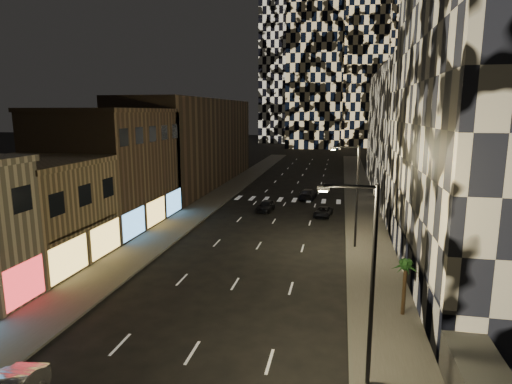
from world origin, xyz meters
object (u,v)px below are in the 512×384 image
at_px(streetlight_near, 367,272).
at_px(car_dark_oncoming, 308,194).
at_px(palm_tree, 406,269).
at_px(streetlight_far, 354,189).
at_px(car_dark_midlane, 266,206).
at_px(car_dark_rightlane, 323,212).

bearing_deg(streetlight_near, car_dark_oncoming, 97.71).
bearing_deg(palm_tree, streetlight_near, -110.46).
xyz_separation_m(streetlight_near, car_dark_oncoming, (-5.57, 41.11, -4.64)).
distance_m(streetlight_far, car_dark_midlane, 16.81).
distance_m(car_dark_rightlane, palm_tree, 24.81).
bearing_deg(car_dark_rightlane, streetlight_far, -67.14).
bearing_deg(car_dark_midlane, car_dark_rightlane, -6.48).
xyz_separation_m(car_dark_midlane, car_dark_oncoming, (4.49, 8.47, 0.03)).
height_order(car_dark_midlane, palm_tree, palm_tree).
relative_size(streetlight_far, palm_tree, 2.63).
distance_m(streetlight_far, palm_tree, 13.28).
xyz_separation_m(streetlight_near, streetlight_far, (0.00, 20.00, 0.00)).
distance_m(streetlight_far, car_dark_rightlane, 12.59).
bearing_deg(palm_tree, car_dark_oncoming, 103.69).
xyz_separation_m(car_dark_rightlane, palm_tree, (5.76, -24.01, 2.42)).
relative_size(car_dark_midlane, car_dark_rightlane, 1.02).
distance_m(car_dark_midlane, car_dark_oncoming, 9.59).
relative_size(car_dark_rightlane, palm_tree, 1.15).
relative_size(streetlight_near, car_dark_rightlane, 2.29).
height_order(streetlight_far, car_dark_midlane, streetlight_far).
height_order(streetlight_near, car_dark_rightlane, streetlight_near).
height_order(streetlight_far, palm_tree, streetlight_far).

